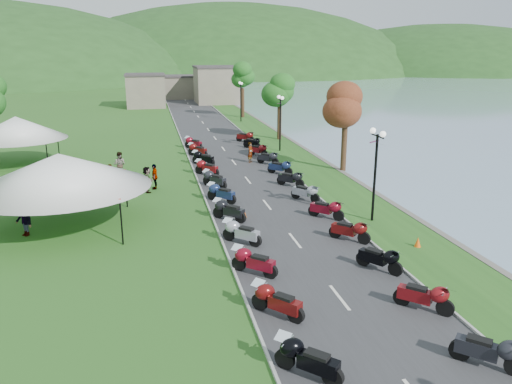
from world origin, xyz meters
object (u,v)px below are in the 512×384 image
vendor_tent_main (62,191)px  pedestrian_c (26,236)px  pedestrian_a (112,186)px  pedestrian_b (121,177)px

vendor_tent_main → pedestrian_c: vendor_tent_main is taller
pedestrian_a → pedestrian_c: 9.73m
pedestrian_a → pedestrian_c: size_ratio=0.86×
pedestrian_c → vendor_tent_main: bearing=66.3°
pedestrian_c → pedestrian_b: bearing=113.1°
vendor_tent_main → pedestrian_a: size_ratio=3.96×
vendor_tent_main → pedestrian_b: (2.30, 10.59, -2.00)m
pedestrian_b → pedestrian_c: 12.11m
vendor_tent_main → pedestrian_a: (1.85, 8.22, -2.00)m
vendor_tent_main → pedestrian_c: 2.83m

